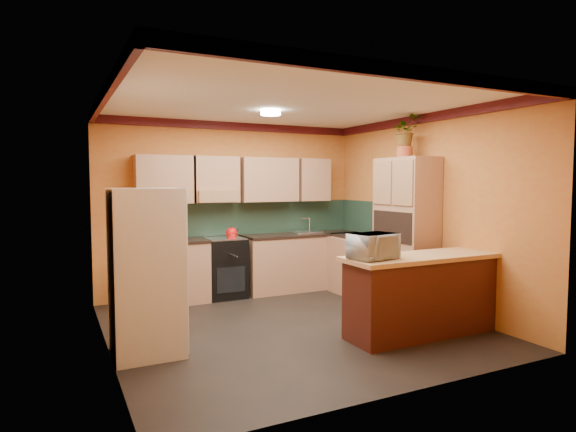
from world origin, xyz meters
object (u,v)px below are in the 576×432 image
object	(u,v)px
base_cabinets_back	(262,265)
fridge	(146,272)
breakfast_bar	(421,297)
microwave	(373,246)
stove	(225,268)
pantry	(406,233)

from	to	relation	value
base_cabinets_back	fridge	xyz separation A→B (m)	(-2.13, -2.01, 0.41)
breakfast_bar	microwave	xyz separation A→B (m)	(-0.68, 0.00, 0.63)
base_cabinets_back	fridge	distance (m)	2.96
stove	base_cabinets_back	bearing A→B (deg)	0.00
microwave	base_cabinets_back	bearing A→B (deg)	80.97
fridge	breakfast_bar	xyz separation A→B (m)	(2.95, -0.75, -0.41)
breakfast_bar	base_cabinets_back	bearing A→B (deg)	106.44
base_cabinets_back	microwave	bearing A→B (deg)	-87.25
pantry	microwave	distance (m)	1.71
stove	breakfast_bar	distance (m)	3.11
base_cabinets_back	fridge	size ratio (longest dim) A/B	2.15
breakfast_bar	microwave	size ratio (longest dim) A/B	3.58
fridge	breakfast_bar	size ratio (longest dim) A/B	0.94
fridge	microwave	bearing A→B (deg)	-18.29
base_cabinets_back	pantry	world-z (taller)	pantry
fridge	pantry	xyz separation A→B (m)	(3.60, 0.32, 0.20)
base_cabinets_back	pantry	xyz separation A→B (m)	(1.47, -1.69, 0.61)
fridge	base_cabinets_back	bearing A→B (deg)	43.23
microwave	fridge	bearing A→B (deg)	149.93
base_cabinets_back	pantry	bearing A→B (deg)	-49.03
breakfast_bar	stove	bearing A→B (deg)	117.56
breakfast_bar	microwave	bearing A→B (deg)	180.00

